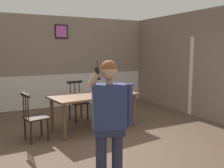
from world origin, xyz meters
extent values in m
plane|color=brown|center=(0.00, 0.00, 0.00)|extent=(8.10, 8.10, 0.00)
cube|color=gray|center=(0.00, 3.68, 1.89)|extent=(6.17, 0.12, 1.77)
cube|color=white|center=(0.00, 3.69, 0.50)|extent=(6.17, 0.14, 1.00)
cube|color=white|center=(0.00, 3.66, 1.00)|extent=(6.17, 0.05, 0.06)
cube|color=black|center=(0.23, 3.61, 2.30)|extent=(0.40, 0.03, 0.41)
cube|color=#E05DD2|center=(0.23, 3.59, 2.30)|extent=(0.32, 0.01, 0.33)
cube|color=silver|center=(3.04, 1.03, 1.05)|extent=(0.06, 0.12, 2.10)
cube|color=brown|center=(0.20, 1.06, 0.76)|extent=(2.02, 1.11, 0.04)
cylinder|color=brown|center=(-0.61, 0.61, 0.37)|extent=(0.07, 0.07, 0.74)
cylinder|color=brown|center=(1.10, 0.83, 0.37)|extent=(0.07, 0.07, 0.74)
cylinder|color=brown|center=(-0.70, 1.28, 0.37)|extent=(0.07, 0.07, 0.74)
cylinder|color=brown|center=(1.02, 1.50, 0.37)|extent=(0.07, 0.07, 0.74)
cube|color=black|center=(0.11, 1.84, 0.46)|extent=(0.47, 0.47, 0.03)
cube|color=black|center=(0.08, 2.02, 0.95)|extent=(0.41, 0.10, 0.06)
cylinder|color=black|center=(0.20, 2.04, 0.73)|extent=(0.02, 0.02, 0.51)
cylinder|color=black|center=(0.08, 2.02, 0.73)|extent=(0.02, 0.02, 0.51)
cylinder|color=black|center=(-0.04, 2.00, 0.73)|extent=(0.02, 0.02, 0.51)
cylinder|color=black|center=(0.29, 1.70, 0.22)|extent=(0.04, 0.04, 0.44)
cylinder|color=black|center=(-0.03, 1.65, 0.22)|extent=(0.04, 0.04, 0.44)
cylinder|color=black|center=(0.25, 2.03, 0.22)|extent=(0.04, 0.04, 0.44)
cylinder|color=black|center=(-0.08, 1.98, 0.22)|extent=(0.04, 0.04, 0.44)
cube|color=#2D2319|center=(-1.10, 0.89, 0.45)|extent=(0.49, 0.49, 0.03)
cube|color=#2D2319|center=(-1.29, 0.86, 0.92)|extent=(0.12, 0.42, 0.06)
cylinder|color=#2D2319|center=(-1.31, 0.98, 0.71)|extent=(0.02, 0.02, 0.48)
cylinder|color=#2D2319|center=(-1.29, 0.86, 0.71)|extent=(0.02, 0.02, 0.48)
cylinder|color=#2D2319|center=(-1.26, 0.74, 0.71)|extent=(0.02, 0.02, 0.48)
cylinder|color=#2D2319|center=(-0.97, 1.09, 0.22)|extent=(0.04, 0.04, 0.44)
cylinder|color=#2D2319|center=(-0.91, 0.76, 0.22)|extent=(0.04, 0.04, 0.44)
cylinder|color=#2D2319|center=(-1.29, 1.03, 0.22)|extent=(0.04, 0.04, 0.44)
cylinder|color=#2D2319|center=(-1.23, 0.70, 0.22)|extent=(0.04, 0.04, 0.44)
cylinder|color=#282E49|center=(-0.50, -1.32, 0.39)|extent=(0.14, 0.14, 0.79)
cylinder|color=#282E49|center=(-0.69, -1.25, 0.39)|extent=(0.14, 0.14, 0.79)
cube|color=#282E49|center=(-0.59, -1.29, 0.76)|extent=(0.42, 0.31, 0.12)
cube|color=navy|center=(-0.59, -1.29, 1.07)|extent=(0.46, 0.34, 0.56)
cylinder|color=navy|center=(-0.36, -1.36, 1.08)|extent=(0.09, 0.09, 0.53)
cylinder|color=tan|center=(-0.78, -1.24, 1.40)|extent=(0.17, 0.16, 0.19)
cylinder|color=tan|center=(-0.59, -1.29, 1.37)|extent=(0.09, 0.09, 0.05)
sphere|color=tan|center=(-0.59, -1.29, 1.50)|extent=(0.21, 0.21, 0.21)
sphere|color=brown|center=(-0.59, -1.29, 1.54)|extent=(0.20, 0.20, 0.20)
cube|color=black|center=(-0.74, -1.27, 1.48)|extent=(0.08, 0.06, 0.17)
cylinder|color=black|center=(-0.74, -1.27, 1.60)|extent=(0.01, 0.01, 0.08)
camera|label=1|loc=(-1.97, -4.04, 1.76)|focal=40.66mm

